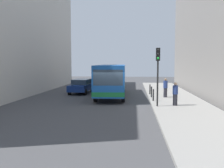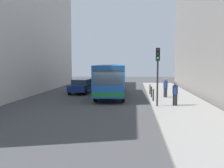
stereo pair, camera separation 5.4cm
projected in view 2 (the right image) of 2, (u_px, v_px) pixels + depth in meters
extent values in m
plane|color=#424244|center=(109.00, 104.00, 19.79)|extent=(80.00, 80.00, 0.00)
cube|color=gray|center=(180.00, 104.00, 19.30)|extent=(4.40, 40.00, 0.15)
cube|color=#19519E|center=(112.00, 78.00, 24.60)|extent=(2.88, 11.08, 2.50)
cube|color=#197238|center=(112.00, 88.00, 24.68)|extent=(2.90, 11.10, 0.36)
cube|color=#2D3D4C|center=(108.00, 78.00, 19.12)|extent=(2.26, 0.14, 1.20)
cube|color=#2D3D4C|center=(112.00, 74.00, 25.07)|extent=(2.85, 9.48, 1.00)
cylinder|color=black|center=(123.00, 96.00, 20.76)|extent=(0.31, 1.01, 1.00)
cylinder|color=black|center=(96.00, 96.00, 20.89)|extent=(0.31, 1.01, 1.00)
cylinder|color=black|center=(124.00, 87.00, 28.52)|extent=(0.31, 1.01, 1.00)
cylinder|color=black|center=(104.00, 87.00, 28.65)|extent=(0.31, 1.01, 1.00)
cube|color=navy|center=(81.00, 87.00, 26.94)|extent=(2.03, 4.49, 0.64)
cube|color=#2D3D4C|center=(82.00, 82.00, 27.04)|extent=(1.73, 2.55, 0.52)
cylinder|color=black|center=(85.00, 92.00, 25.37)|extent=(0.25, 0.65, 0.64)
cylinder|color=black|center=(70.00, 92.00, 25.60)|extent=(0.25, 0.65, 0.64)
cylinder|color=black|center=(92.00, 89.00, 28.33)|extent=(0.25, 0.65, 0.64)
cylinder|color=black|center=(78.00, 89.00, 28.56)|extent=(0.25, 0.65, 0.64)
cube|color=black|center=(116.00, 81.00, 35.49)|extent=(1.92, 4.45, 0.64)
cube|color=#2D3D4C|center=(116.00, 77.00, 35.59)|extent=(1.67, 2.51, 0.52)
cylinder|color=black|center=(121.00, 85.00, 33.93)|extent=(0.24, 0.65, 0.64)
cylinder|color=black|center=(109.00, 84.00, 34.12)|extent=(0.24, 0.65, 0.64)
cylinder|color=black|center=(122.00, 83.00, 36.90)|extent=(0.24, 0.65, 0.64)
cylinder|color=black|center=(111.00, 83.00, 37.09)|extent=(0.24, 0.65, 0.64)
cylinder|color=black|center=(157.00, 84.00, 17.85)|extent=(0.12, 0.12, 3.20)
cube|color=black|center=(158.00, 54.00, 17.68)|extent=(0.28, 0.24, 0.90)
sphere|color=black|center=(158.00, 50.00, 17.53)|extent=(0.16, 0.16, 0.16)
sphere|color=black|center=(158.00, 54.00, 17.55)|extent=(0.16, 0.16, 0.16)
sphere|color=green|center=(158.00, 58.00, 17.58)|extent=(0.16, 0.16, 0.16)
cylinder|color=black|center=(153.00, 95.00, 20.47)|extent=(0.11, 0.11, 0.95)
cylinder|color=black|center=(151.00, 92.00, 22.67)|extent=(0.11, 0.11, 0.95)
cylinder|color=black|center=(150.00, 89.00, 24.88)|extent=(0.11, 0.11, 0.95)
cylinder|color=#26262D|center=(175.00, 100.00, 18.27)|extent=(0.32, 0.32, 0.81)
cylinder|color=navy|center=(175.00, 90.00, 18.21)|extent=(0.38, 0.38, 0.63)
sphere|color=tan|center=(175.00, 84.00, 18.17)|extent=(0.22, 0.22, 0.22)
cylinder|color=#26262D|center=(165.00, 93.00, 22.67)|extent=(0.32, 0.32, 0.82)
cylinder|color=navy|center=(165.00, 84.00, 22.61)|extent=(0.38, 0.38, 0.63)
sphere|color=#8C6647|center=(166.00, 80.00, 22.58)|extent=(0.23, 0.23, 0.23)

